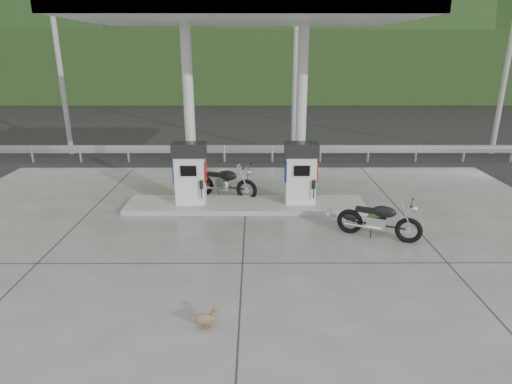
{
  "coord_description": "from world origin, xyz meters",
  "views": [
    {
      "loc": [
        0.27,
        -9.38,
        4.46
      ],
      "look_at": [
        0.3,
        1.0,
        1.0
      ],
      "focal_mm": 30.0,
      "sensor_mm": 36.0,
      "label": 1
    }
  ],
  "objects_px": {
    "gas_pump_right": "(301,173)",
    "motorcycle_left": "(225,183)",
    "gas_pump_left": "(190,173)",
    "motorcycle_right": "(379,220)",
    "duck": "(205,319)"
  },
  "relations": [
    {
      "from": "gas_pump_right",
      "to": "motorcycle_left",
      "type": "distance_m",
      "value": 2.52
    },
    {
      "from": "gas_pump_left",
      "to": "motorcycle_left",
      "type": "distance_m",
      "value": 1.41
    },
    {
      "from": "motorcycle_right",
      "to": "motorcycle_left",
      "type": "bearing_deg",
      "value": 166.83
    },
    {
      "from": "motorcycle_right",
      "to": "duck",
      "type": "relative_size",
      "value": 4.21
    },
    {
      "from": "gas_pump_right",
      "to": "duck",
      "type": "xyz_separation_m",
      "value": [
        -2.17,
        -5.78,
        -0.89
      ]
    },
    {
      "from": "motorcycle_left",
      "to": "duck",
      "type": "bearing_deg",
      "value": -67.92
    },
    {
      "from": "motorcycle_left",
      "to": "gas_pump_left",
      "type": "bearing_deg",
      "value": -114.49
    },
    {
      "from": "gas_pump_right",
      "to": "motorcycle_left",
      "type": "bearing_deg",
      "value": 158.39
    },
    {
      "from": "gas_pump_left",
      "to": "gas_pump_right",
      "type": "bearing_deg",
      "value": 0.0
    },
    {
      "from": "motorcycle_right",
      "to": "gas_pump_right",
      "type": "bearing_deg",
      "value": 152.88
    },
    {
      "from": "gas_pump_right",
      "to": "gas_pump_left",
      "type": "bearing_deg",
      "value": 180.0
    },
    {
      "from": "motorcycle_left",
      "to": "motorcycle_right",
      "type": "distance_m",
      "value": 5.03
    },
    {
      "from": "gas_pump_right",
      "to": "duck",
      "type": "bearing_deg",
      "value": -110.53
    },
    {
      "from": "gas_pump_right",
      "to": "duck",
      "type": "relative_size",
      "value": 3.93
    },
    {
      "from": "motorcycle_right",
      "to": "duck",
      "type": "bearing_deg",
      "value": -112.78
    }
  ]
}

